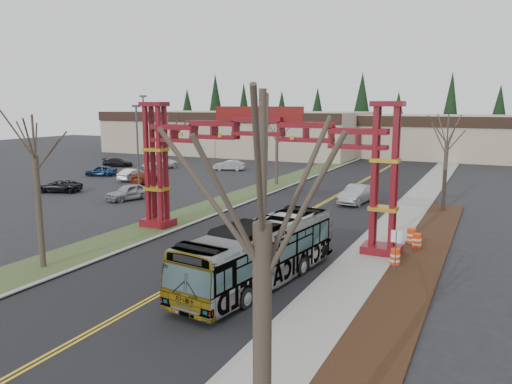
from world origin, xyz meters
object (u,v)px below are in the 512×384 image
Objects in this scene: light_pole_mid at (144,127)px; street_sign at (396,243)px; parked_car_far_b at (159,164)px; bare_tree_median_mid at (165,149)px; retail_building_west at (237,132)px; parked_car_far_c at (118,162)px; parked_car_near_a at (129,192)px; barrel_mid at (417,242)px; gateway_arch at (258,148)px; parked_car_mid_a at (146,177)px; bare_tree_median_near at (35,156)px; silver_sedan at (357,194)px; light_pole_near at (137,142)px; transit_bus at (260,253)px; barrel_north at (411,237)px; retail_building_east at (473,137)px; barrel_south at (395,258)px; light_pole_far at (261,126)px; parked_car_mid_b at (101,171)px; bare_tree_right_near at (262,226)px; parked_car_far_a at (229,165)px; parked_car_near_b at (133,175)px; bare_tree_right_far at (447,142)px; parked_car_near_c at (59,186)px; bare_tree_median_far at (277,135)px.

light_pole_mid is 4.28× the size of street_sign.
bare_tree_median_mid reaches higher than parked_car_far_b.
retail_building_west is 10.98× the size of parked_car_far_c.
barrel_mid is at bearing 7.26° from parked_car_near_a.
gateway_arch is 4.00× the size of parked_car_mid_a.
silver_sedan is at bearing 66.88° from bare_tree_median_near.
silver_sedan is at bearing 118.85° from barrel_mid.
gateway_arch is 2.09× the size of light_pole_near.
transit_bus is 25.10m from parked_car_near_a.
parked_car_near_a is 26.33m from barrel_north.
barrel_south is (-0.90, -63.69, -3.02)m from retail_building_east.
parked_car_mid_b is at bearing -116.56° from light_pole_far.
gateway_arch is 23.11m from bare_tree_right_near.
transit_bus is 2.57× the size of parked_car_near_a.
gateway_arch reaches higher than parked_car_far_a.
retail_building_east is 3.96× the size of light_pole_far.
retail_building_east reaches higher than parked_car_near_a.
silver_sedan reaches higher than parked_car_far_a.
parked_car_far_b is at bearing -70.94° from parked_car_near_b.
light_pole_far is (-11.01, 51.36, -0.52)m from bare_tree_median_near.
barrel_south is at bearing -98.80° from barrel_mid.
parked_car_far_b is at bearing 14.30° from light_pole_mid.
parked_car_far_c is at bearing 151.66° from parked_car_near_a.
bare_tree_right_far is (34.32, -2.57, 5.03)m from parked_car_near_b.
gateway_arch is at bearing -31.17° from light_pole_near.
parked_car_near_b is 1.80× the size of street_sign.
barrel_mid is at bearing 85.80° from street_sign.
light_pole_near is (9.24, -15.83, 4.33)m from parked_car_far_b.
light_pole_far reaches higher than barrel_mid.
bare_tree_median_mid reaches higher than retail_building_west.
light_pole_near is 30.34m from barrel_mid.
parked_car_near_c is 35.43m from barrel_north.
bare_tree_median_mid is (-18.00, -60.80, 2.05)m from retail_building_east.
barrel_mid is at bearing 61.98° from parked_car_near_c.
gateway_arch is 22.03m from light_pole_near.
barrel_north is at bearing 47.55° from parked_car_mid_b.
parked_car_mid_a is 32.10m from bare_tree_right_far.
parked_car_near_c is 11.71m from parked_car_mid_b.
transit_bus is 4.80× the size of street_sign.
parked_car_far_c is (-34.97, 26.74, -5.37)m from gateway_arch.
retail_building_west is at bearing 127.61° from barrel_north.
retail_building_east is at bearing 57.08° from parked_car_far_b.
bare_tree_right_near reaches higher than parked_car_far_c.
bare_tree_median_far is (8.75, 14.21, 4.75)m from parked_car_near_a.
parked_car_near_b is at bearing -155.33° from parked_car_far_c.
light_pole_near is (11.17, -42.57, 1.28)m from retail_building_west.
bare_tree_right_far is 0.83× the size of light_pole_far.
parked_car_mid_b is at bearing -92.31° from light_pole_mid.
silver_sedan is 26.27m from parked_car_far_a.
light_pole_mid is at bearing 163.15° from bare_tree_right_far.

